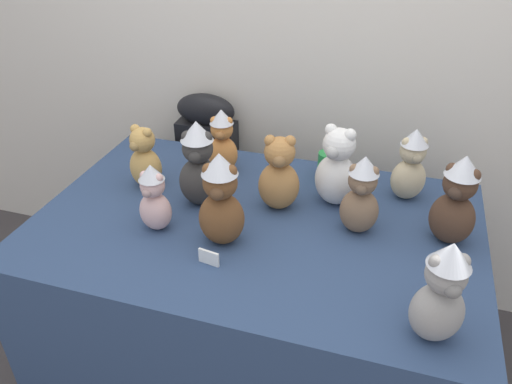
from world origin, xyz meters
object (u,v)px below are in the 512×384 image
(instrument_case, at_px, (210,186))
(teddy_bear_snow, at_px, (337,169))
(party_cup_green, at_px, (328,165))
(teddy_bear_ginger, at_px, (222,142))
(teddy_bear_charcoal, at_px, (199,165))
(teddy_bear_blush, at_px, (154,198))
(display_table, at_px, (256,303))
(teddy_bear_mocha, at_px, (361,196))
(teddy_bear_ash, at_px, (441,294))
(teddy_bear_caramel, at_px, (279,175))
(teddy_bear_chestnut, at_px, (221,201))
(teddy_bear_honey, at_px, (145,159))
(teddy_bear_cocoa, at_px, (456,201))
(teddy_bear_sand, at_px, (411,165))

(instrument_case, relative_size, teddy_bear_snow, 3.22)
(party_cup_green, bearing_deg, teddy_bear_ginger, -170.75)
(teddy_bear_charcoal, distance_m, teddy_bear_blush, 0.21)
(display_table, distance_m, teddy_bear_mocha, 0.64)
(teddy_bear_ginger, bearing_deg, teddy_bear_ash, -49.96)
(teddy_bear_blush, bearing_deg, teddy_bear_caramel, 37.72)
(display_table, relative_size, teddy_bear_mocha, 5.42)
(teddy_bear_chestnut, bearing_deg, instrument_case, 106.02)
(display_table, relative_size, teddy_bear_honey, 6.11)
(instrument_case, height_order, teddy_bear_snow, teddy_bear_snow)
(display_table, height_order, teddy_bear_snow, teddy_bear_snow)
(instrument_case, xyz_separation_m, teddy_bear_honey, (-0.04, -0.52, 0.42))
(instrument_case, bearing_deg, display_table, -56.63)
(instrument_case, height_order, teddy_bear_caramel, teddy_bear_caramel)
(party_cup_green, bearing_deg, display_table, -115.97)
(display_table, xyz_separation_m, teddy_bear_ginger, (-0.24, 0.31, 0.53))
(instrument_case, xyz_separation_m, teddy_bear_mocha, (0.78, -0.58, 0.44))
(teddy_bear_ginger, xyz_separation_m, teddy_bear_chestnut, (0.17, -0.45, 0.03))
(teddy_bear_cocoa, height_order, teddy_bear_chestnut, teddy_bear_chestnut)
(teddy_bear_cocoa, relative_size, teddy_bear_caramel, 1.10)
(teddy_bear_cocoa, relative_size, teddy_bear_snow, 1.04)
(display_table, xyz_separation_m, teddy_bear_honey, (-0.48, 0.10, 0.52))
(teddy_bear_ginger, bearing_deg, display_table, -63.42)
(teddy_bear_caramel, relative_size, teddy_bear_chestnut, 0.88)
(teddy_bear_caramel, xyz_separation_m, teddy_bear_snow, (0.19, 0.09, 0.01))
(teddy_bear_snow, xyz_separation_m, party_cup_green, (-0.06, 0.17, -0.09))
(teddy_bear_ginger, bearing_deg, teddy_bear_charcoal, -99.39)
(teddy_bear_sand, distance_m, teddy_bear_ginger, 0.73)
(instrument_case, bearing_deg, teddy_bear_caramel, -48.16)
(teddy_bear_ginger, bearing_deg, teddy_bear_cocoa, -25.55)
(teddy_bear_ash, height_order, teddy_bear_snow, same)
(party_cup_green, bearing_deg, teddy_bear_honey, -157.70)
(teddy_bear_charcoal, height_order, teddy_bear_blush, teddy_bear_charcoal)
(display_table, xyz_separation_m, teddy_bear_sand, (0.49, 0.31, 0.54))
(teddy_bear_ginger, height_order, teddy_bear_chestnut, teddy_bear_chestnut)
(teddy_bear_caramel, xyz_separation_m, teddy_bear_ginger, (-0.29, 0.20, -0.00))
(teddy_bear_ginger, distance_m, teddy_bear_blush, 0.45)
(teddy_bear_caramel, relative_size, teddy_bear_blush, 1.16)
(teddy_bear_caramel, xyz_separation_m, teddy_bear_chestnut, (-0.12, -0.25, 0.03))
(teddy_bear_charcoal, xyz_separation_m, teddy_bear_honey, (-0.25, 0.05, -0.04))
(teddy_bear_charcoal, bearing_deg, display_table, -25.32)
(teddy_bear_sand, relative_size, teddy_bear_ash, 0.92)
(teddy_bear_ginger, distance_m, teddy_bear_chestnut, 0.48)
(teddy_bear_ash, height_order, party_cup_green, teddy_bear_ash)
(display_table, distance_m, party_cup_green, 0.62)
(teddy_bear_sand, bearing_deg, party_cup_green, 146.41)
(teddy_bear_charcoal, height_order, teddy_bear_mocha, teddy_bear_charcoal)
(teddy_bear_ash, bearing_deg, instrument_case, 115.03)
(teddy_bear_snow, bearing_deg, teddy_bear_charcoal, -144.64)
(teddy_bear_ash, xyz_separation_m, teddy_bear_chestnut, (-0.67, 0.22, 0.01))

